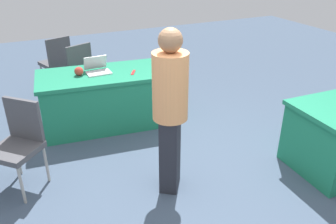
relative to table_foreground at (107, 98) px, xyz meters
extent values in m
plane|color=#3D4C60|center=(-0.27, 1.83, -0.38)|extent=(14.40, 14.40, 0.00)
cube|color=#1E7A56|center=(0.00, 0.00, 0.35)|extent=(1.89, 1.06, 0.05)
cube|color=#1E7A56|center=(0.00, 0.00, -0.03)|extent=(1.81, 1.02, 0.71)
cylinder|color=#9E9993|center=(0.68, -1.78, -0.17)|extent=(0.03, 0.03, 0.43)
cylinder|color=#9E9993|center=(0.32, -1.90, -0.17)|extent=(0.03, 0.03, 0.43)
cylinder|color=#9E9993|center=(0.56, -1.42, -0.17)|extent=(0.03, 0.03, 0.43)
cylinder|color=#9E9993|center=(0.20, -1.54, -0.17)|extent=(0.03, 0.03, 0.43)
cube|color=#47474C|center=(0.44, -1.66, 0.08)|extent=(0.56, 0.56, 0.06)
cube|color=#47474C|center=(0.37, -1.47, 0.33)|extent=(0.41, 0.18, 0.45)
cylinder|color=#9E9993|center=(0.49, -1.08, -0.15)|extent=(0.03, 0.03, 0.46)
cylinder|color=#9E9993|center=(0.14, -1.22, -0.15)|extent=(0.03, 0.03, 0.46)
cylinder|color=#9E9993|center=(0.35, -0.73, -0.15)|extent=(0.03, 0.03, 0.46)
cylinder|color=#9E9993|center=(0.00, -0.87, -0.15)|extent=(0.03, 0.03, 0.46)
cube|color=#47474C|center=(0.25, -0.97, 0.11)|extent=(0.57, 0.57, 0.06)
cube|color=#47474C|center=(0.17, -0.79, 0.36)|extent=(0.40, 0.19, 0.45)
cylinder|color=#9E9993|center=(1.24, 1.31, -0.16)|extent=(0.03, 0.03, 0.44)
cylinder|color=#9E9993|center=(0.97, 1.04, -0.16)|extent=(0.03, 0.03, 0.44)
cylinder|color=#9E9993|center=(1.24, 0.78, -0.16)|extent=(0.03, 0.03, 0.44)
cube|color=#47474C|center=(1.24, 1.04, 0.09)|extent=(0.62, 0.62, 0.06)
cube|color=#47474C|center=(1.10, 0.90, 0.34)|extent=(0.33, 0.32, 0.45)
cube|color=#26262D|center=(-0.19, 1.68, 0.03)|extent=(0.31, 0.33, 0.82)
cylinder|color=#F49E60|center=(-0.19, 1.68, 0.77)|extent=(0.47, 0.47, 0.65)
sphere|color=#936B4C|center=(-0.19, 1.68, 1.20)|extent=(0.22, 0.22, 0.22)
cube|color=silver|center=(0.08, -0.01, 0.39)|extent=(0.32, 0.23, 0.02)
cube|color=#B7B7BC|center=(0.08, -0.15, 0.49)|extent=(0.32, 0.08, 0.19)
sphere|color=#B2382D|center=(0.33, -0.04, 0.44)|extent=(0.12, 0.12, 0.12)
cube|color=red|center=(-0.35, 0.16, 0.38)|extent=(0.12, 0.17, 0.01)
camera|label=1|loc=(1.08, 4.37, 1.98)|focal=36.92mm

